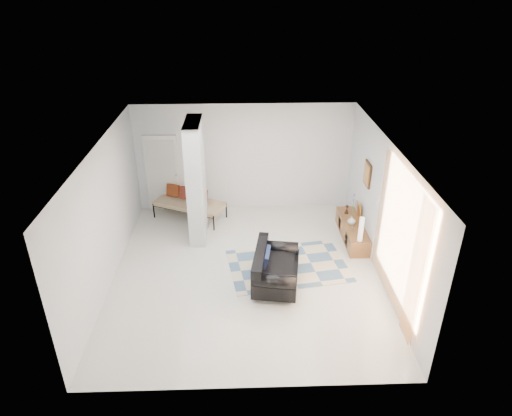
{
  "coord_description": "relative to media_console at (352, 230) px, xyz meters",
  "views": [
    {
      "loc": [
        -0.06,
        -7.89,
        5.66
      ],
      "look_at": [
        0.23,
        0.6,
        1.21
      ],
      "focal_mm": 32.0,
      "sensor_mm": 36.0,
      "label": 1
    }
  ],
  "objects": [
    {
      "name": "wall_art",
      "position": [
        0.2,
        -0.0,
        1.45
      ],
      "size": [
        0.04,
        0.45,
        0.55
      ],
      "primitive_type": "cube",
      "color": "#37210F",
      "rests_on": "wall_right"
    },
    {
      "name": "cylinder_lamp",
      "position": [
        -0.02,
        -0.75,
        0.48
      ],
      "size": [
        0.1,
        0.1,
        0.57
      ],
      "primitive_type": "cylinder",
      "color": "silver",
      "rests_on": "media_console"
    },
    {
      "name": "curtain",
      "position": [
        0.15,
        -2.45,
        1.25
      ],
      "size": [
        0.0,
        2.55,
        2.55
      ],
      "primitive_type": "plane",
      "rotation": [
        1.57,
        0.0,
        1.57
      ],
      "color": "#FF9C43",
      "rests_on": "wall_right"
    },
    {
      "name": "media_console",
      "position": [
        0.0,
        0.0,
        0.0
      ],
      "size": [
        0.45,
        1.74,
        0.8
      ],
      "color": "brown",
      "rests_on": "floor"
    },
    {
      "name": "wall_front",
      "position": [
        -2.52,
        -4.3,
        1.2
      ],
      "size": [
        6.0,
        0.0,
        6.0
      ],
      "primitive_type": "plane",
      "rotation": [
        -1.57,
        0.0,
        0.0
      ],
      "color": "silver",
      "rests_on": "ground"
    },
    {
      "name": "bronze_figurine",
      "position": [
        -0.05,
        0.5,
        0.3
      ],
      "size": [
        0.11,
        0.11,
        0.22
      ],
      "primitive_type": null,
      "rotation": [
        0.0,
        0.0,
        -0.05
      ],
      "color": "black",
      "rests_on": "media_console"
    },
    {
      "name": "wall_left",
      "position": [
        -5.27,
        -1.3,
        1.2
      ],
      "size": [
        0.0,
        6.0,
        6.0
      ],
      "primitive_type": "plane",
      "rotation": [
        1.57,
        0.0,
        1.57
      ],
      "color": "silver",
      "rests_on": "ground"
    },
    {
      "name": "area_rug",
      "position": [
        -1.62,
        -1.1,
        -0.2
      ],
      "size": [
        2.71,
        2.03,
        0.01
      ],
      "primitive_type": "cube",
      "rotation": [
        0.0,
        0.0,
        0.16
      ],
      "color": "beige",
      "rests_on": "floor"
    },
    {
      "name": "daybed",
      "position": [
        -3.93,
        1.19,
        0.21
      ],
      "size": [
        1.89,
        1.39,
        0.77
      ],
      "rotation": [
        0.0,
        0.0,
        -0.42
      ],
      "color": "black",
      "rests_on": "floor"
    },
    {
      "name": "wall_back",
      "position": [
        -2.52,
        1.7,
        1.2
      ],
      "size": [
        6.0,
        0.0,
        6.0
      ],
      "primitive_type": "plane",
      "rotation": [
        1.57,
        0.0,
        0.0
      ],
      "color": "silver",
      "rests_on": "ground"
    },
    {
      "name": "partition_column",
      "position": [
        -3.62,
        0.3,
        1.2
      ],
      "size": [
        0.35,
        1.2,
        2.8
      ],
      "primitive_type": "cube",
      "color": "#B6BCBE",
      "rests_on": "floor"
    },
    {
      "name": "loveseat",
      "position": [
        -1.98,
        -1.69,
        0.16
      ],
      "size": [
        1.06,
        1.57,
        0.76
      ],
      "rotation": [
        0.0,
        0.0,
        -0.16
      ],
      "color": "silver",
      "rests_on": "floor"
    },
    {
      "name": "wall_right",
      "position": [
        0.23,
        -1.3,
        1.2
      ],
      "size": [
        0.0,
        6.0,
        6.0
      ],
      "primitive_type": "plane",
      "rotation": [
        1.57,
        0.0,
        -1.57
      ],
      "color": "silver",
      "rests_on": "ground"
    },
    {
      "name": "hallway_door",
      "position": [
        -4.62,
        1.66,
        0.82
      ],
      "size": [
        0.85,
        0.06,
        2.04
      ],
      "primitive_type": "cube",
      "color": "white",
      "rests_on": "floor"
    },
    {
      "name": "ceiling",
      "position": [
        -2.52,
        -1.3,
        2.6
      ],
      "size": [
        6.0,
        6.0,
        0.0
      ],
      "primitive_type": "plane",
      "rotation": [
        3.14,
        0.0,
        0.0
      ],
      "color": "white",
      "rests_on": "wall_back"
    },
    {
      "name": "floor",
      "position": [
        -2.52,
        -1.3,
        -0.2
      ],
      "size": [
        6.0,
        6.0,
        0.0
      ],
      "primitive_type": "plane",
      "color": "silver",
      "rests_on": "ground"
    },
    {
      "name": "vase",
      "position": [
        -0.05,
        -0.03,
        0.29
      ],
      "size": [
        0.21,
        0.21,
        0.2
      ],
      "primitive_type": "imported",
      "rotation": [
        0.0,
        0.0,
        0.11
      ],
      "color": "silver",
      "rests_on": "media_console"
    }
  ]
}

